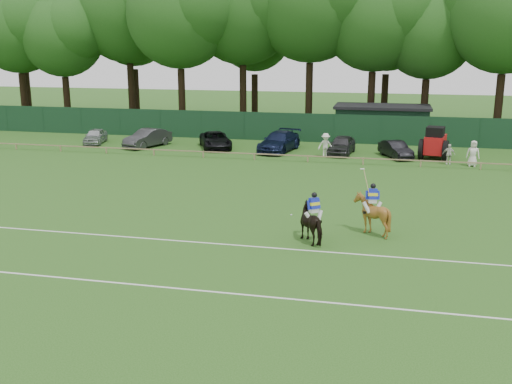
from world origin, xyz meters
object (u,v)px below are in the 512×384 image
(estate_black, at_px, (396,149))
(polo_ball, at_px, (291,215))
(sedan_navy, at_px, (279,142))
(hatch_grey, at_px, (342,145))
(spectator_left, at_px, (326,145))
(sedan_silver, at_px, (95,136))
(horse_dark, at_px, (314,223))
(spectator_mid, at_px, (449,154))
(suv_black, at_px, (216,140))
(horse_chestnut, at_px, (372,214))
(spectator_right, at_px, (473,154))
(tractor, at_px, (435,144))
(utility_shed, at_px, (382,122))
(sedan_grey, at_px, (148,138))

(estate_black, relative_size, polo_ball, 42.32)
(sedan_navy, distance_m, hatch_grey, 5.02)
(sedan_navy, xyz_separation_m, spectator_left, (3.90, -1.67, 0.13))
(sedan_silver, relative_size, spectator_left, 2.04)
(horse_dark, relative_size, spectator_mid, 1.36)
(suv_black, relative_size, hatch_grey, 1.14)
(horse_chestnut, distance_m, spectator_left, 18.80)
(spectator_mid, relative_size, polo_ball, 16.45)
(spectator_right, bearing_deg, spectator_left, 178.57)
(sedan_silver, relative_size, estate_black, 0.98)
(sedan_silver, bearing_deg, tractor, -14.54)
(sedan_silver, xyz_separation_m, sedan_navy, (16.19, -0.21, 0.14))
(horse_dark, distance_m, horse_chestnut, 2.97)
(sedan_silver, height_order, spectator_right, spectator_right)
(horse_dark, relative_size, utility_shed, 0.24)
(sedan_grey, bearing_deg, sedan_silver, -166.51)
(hatch_grey, bearing_deg, utility_shed, 76.81)
(sedan_silver, distance_m, sedan_grey, 5.12)
(sedan_silver, distance_m, polo_ball, 27.13)
(sedan_navy, xyz_separation_m, spectator_right, (14.43, -2.88, 0.14))
(hatch_grey, height_order, spectator_left, spectator_left)
(horse_chestnut, relative_size, sedan_silver, 0.50)
(hatch_grey, bearing_deg, sedan_navy, -175.67)
(sedan_silver, xyz_separation_m, utility_shed, (24.06, 7.86, 0.90))
(spectator_mid, bearing_deg, sedan_navy, 174.02)
(sedan_grey, bearing_deg, utility_shed, 44.54)
(sedan_silver, bearing_deg, polo_ball, -54.89)
(horse_chestnut, height_order, sedan_grey, horse_chestnut)
(horse_dark, bearing_deg, sedan_silver, -83.35)
(estate_black, distance_m, spectator_mid, 4.14)
(suv_black, distance_m, spectator_left, 9.46)
(horse_chestnut, distance_m, tractor, 19.83)
(spectator_right, bearing_deg, sedan_navy, 173.83)
(spectator_left, xyz_separation_m, utility_shed, (3.97, 9.75, 0.62))
(horse_dark, distance_m, spectator_right, 20.79)
(tractor, bearing_deg, spectator_right, -31.31)
(sedan_silver, bearing_deg, spectator_left, -18.29)
(spectator_left, relative_size, tractor, 0.56)
(horse_chestnut, xyz_separation_m, spectator_mid, (4.80, 17.45, -0.19))
(estate_black, height_order, tractor, tractor)
(hatch_grey, distance_m, utility_shed, 8.74)
(spectator_mid, bearing_deg, horse_chestnut, -100.09)
(sedan_grey, height_order, spectator_mid, sedan_grey)
(sedan_grey, relative_size, suv_black, 0.93)
(suv_black, distance_m, sedan_navy, 5.37)
(hatch_grey, bearing_deg, tractor, 2.37)
(hatch_grey, xyz_separation_m, spectator_right, (9.42, -2.74, 0.20))
(estate_black, xyz_separation_m, polo_ball, (-5.15, -17.22, -0.58))
(suv_black, bearing_deg, sedan_navy, -26.22)
(polo_ball, bearing_deg, suv_black, 117.30)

